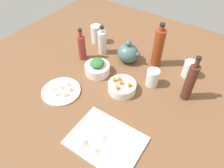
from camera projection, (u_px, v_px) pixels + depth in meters
The scene contains 28 objects.
tabletop at pixel (112, 92), 116.51cm from camera, with size 190.00×190.00×3.00cm, color brown.
cutting_board at pixel (106, 141), 92.93cm from camera, with size 32.23×24.11×1.00cm, color white.
plate_tofu at pixel (61, 91), 114.17cm from camera, with size 21.17×21.17×1.20cm, color white.
bowl_greens at pixel (97, 69), 123.81cm from camera, with size 14.75×14.75×5.81cm, color white.
bowl_carrots at pixel (122, 87), 113.65cm from camera, with size 15.37×15.37×5.19cm, color white.
teapot at pixel (128, 53), 129.84cm from camera, with size 15.11×13.08×15.10cm.
bottle_0 at pixel (82, 47), 129.82cm from camera, with size 4.83×4.83×21.24cm.
bottle_1 at pixel (158, 48), 122.87cm from camera, with size 6.16×6.16×28.06cm.
bottle_2 at pixel (190, 82), 103.92cm from camera, with size 5.01×5.01×26.98cm.
bottle_3 at pixel (102, 42), 134.47cm from camera, with size 5.68×5.68×19.55cm.
drinking_glass_0 at pixel (152, 78), 115.24cm from camera, with size 7.04×7.04×10.22cm, color white.
drinking_glass_1 at pixel (189, 69), 120.54cm from camera, with size 7.28×7.28×9.98cm, color white.
drinking_glass_2 at pixel (96, 34), 144.54cm from camera, with size 6.97×6.97×12.86cm, color white.
carrot_cube_0 at pixel (119, 79), 113.14cm from camera, with size 1.80×1.80×1.80cm, color orange.
carrot_cube_1 at pixel (114, 80), 112.69cm from camera, with size 1.80×1.80×1.80cm, color orange.
carrot_cube_2 at pixel (121, 83), 111.01cm from camera, with size 1.80×1.80×1.80cm, color orange.
carrot_cube_3 at pixel (117, 88), 108.37cm from camera, with size 1.80×1.80×1.80cm, color orange.
carrot_cube_4 at pixel (130, 85), 109.83cm from camera, with size 1.80×1.80×1.80cm, color orange.
chopped_greens_mound at pixel (97, 63), 120.45cm from camera, with size 9.24×8.39×3.66cm, color #327139.
tofu_cube_0 at pixel (57, 93), 110.75cm from camera, with size 2.20×2.20×2.20cm, color silver.
tofu_cube_1 at pixel (66, 85), 115.33cm from camera, with size 2.20×2.20×2.20cm, color silver.
tofu_cube_2 at pixel (53, 88), 113.76cm from camera, with size 2.20×2.20×2.20cm, color white.
tofu_cube_3 at pixel (65, 94), 110.46cm from camera, with size 2.20×2.20×2.20cm, color white.
tofu_cube_4 at pixel (60, 87), 114.09cm from camera, with size 2.20×2.20×2.20cm, color white.
tofu_cube_5 at pixel (69, 89), 113.08cm from camera, with size 2.20×2.20×2.20cm, color white.
dumpling_0 at pixel (103, 137), 92.55cm from camera, with size 4.09×3.48×2.23cm, color beige.
dumpling_1 at pixel (95, 151), 87.65cm from camera, with size 4.60×4.24×2.11cm, color beige.
dumpling_2 at pixel (84, 143), 89.68cm from camera, with size 4.74×4.19×3.12cm, color beige.
Camera 1 is at (44.75, -65.18, 87.21)cm, focal length 33.32 mm.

